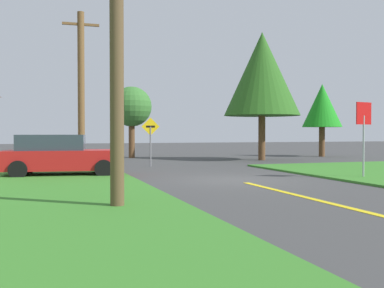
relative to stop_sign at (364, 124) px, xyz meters
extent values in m
plane|color=#3F3F3F|center=(-4.74, 1.05, -2.01)|extent=(120.00, 120.00, 0.00)
cylinder|color=#9EA0A8|center=(0.00, 0.00, -0.85)|extent=(0.07, 0.07, 2.33)
cube|color=red|center=(0.00, 0.00, 0.40)|extent=(0.81, 0.22, 0.82)
cube|color=red|center=(-10.48, 4.40, -1.37)|extent=(4.71, 2.32, 0.76)
cube|color=#2D3842|center=(-10.92, 4.47, -0.69)|extent=(2.67, 1.84, 0.60)
cylinder|color=black|center=(-8.84, 5.02, -1.67)|extent=(0.70, 0.31, 0.68)
cylinder|color=black|center=(-9.07, 3.36, -1.67)|extent=(0.70, 0.31, 0.68)
cylinder|color=black|center=(-11.88, 5.45, -1.67)|extent=(0.70, 0.31, 0.68)
cylinder|color=black|center=(-12.11, 3.79, -1.67)|extent=(0.70, 0.31, 0.68)
cylinder|color=brown|center=(-9.69, -3.81, 2.10)|extent=(0.31, 0.31, 8.22)
cylinder|color=brown|center=(-9.40, 9.35, 1.84)|extent=(0.34, 0.34, 7.71)
cube|color=brown|center=(-9.40, 9.35, 5.08)|extent=(1.80, 0.16, 0.12)
cylinder|color=slate|center=(-6.10, 8.36, -1.01)|extent=(0.08, 0.08, 2.01)
cube|color=yellow|center=(-6.10, 8.36, 0.00)|extent=(0.90, 0.13, 0.91)
cube|color=black|center=(-6.10, 8.36, 0.00)|extent=(0.45, 0.09, 0.10)
cylinder|color=brown|center=(1.65, 11.36, -0.63)|extent=(0.43, 0.43, 2.76)
cone|color=#285C1B|center=(1.65, 11.36, 3.33)|extent=(4.69, 4.69, 5.16)
cylinder|color=brown|center=(7.74, 13.90, -0.95)|extent=(0.42, 0.42, 2.12)
cone|color=#1A891B|center=(7.74, 13.90, 1.64)|extent=(2.79, 2.79, 3.07)
cylinder|color=brown|center=(-5.51, 16.49, -0.81)|extent=(0.41, 0.41, 2.39)
sphere|color=#35712D|center=(-5.51, 16.49, 1.47)|extent=(2.71, 2.71, 2.71)
camera|label=1|loc=(-11.25, -13.78, -0.33)|focal=42.19mm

